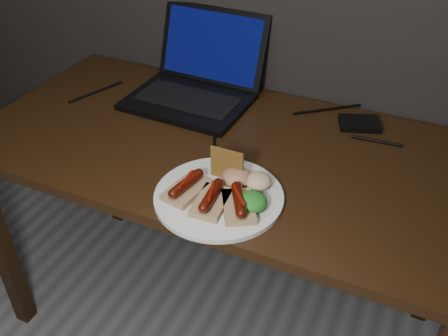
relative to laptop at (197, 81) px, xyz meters
name	(u,v)px	position (x,y,z in m)	size (l,w,h in m)	color
desk	(223,169)	(0.19, -0.22, -0.14)	(1.40, 0.70, 0.75)	black
laptop	(197,81)	(0.00, 0.00, 0.00)	(0.38, 0.36, 0.25)	black
hard_drive	(360,123)	(0.51, 0.03, -0.04)	(0.12, 0.08, 0.02)	black
desk_cables	(242,116)	(0.18, -0.06, -0.05)	(1.00, 0.43, 0.01)	black
plate	(219,197)	(0.28, -0.44, -0.05)	(0.31, 0.31, 0.01)	silver
bread_sausage_left	(186,187)	(0.21, -0.47, -0.02)	(0.09, 0.13, 0.04)	tan
bread_sausage_center	(211,199)	(0.28, -0.48, -0.02)	(0.08, 0.12, 0.04)	tan
bread_sausage_right	(239,203)	(0.34, -0.47, -0.02)	(0.12, 0.13, 0.04)	tan
crispbread	(227,165)	(0.27, -0.37, 0.00)	(0.09, 0.01, 0.09)	olive
salad_greens	(252,202)	(0.37, -0.45, -0.02)	(0.07, 0.07, 0.04)	#125E1A
salsa_mound	(237,177)	(0.30, -0.38, -0.02)	(0.07, 0.07, 0.04)	maroon
coleslaw_mound	(258,181)	(0.35, -0.37, -0.02)	(0.06, 0.06, 0.04)	beige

